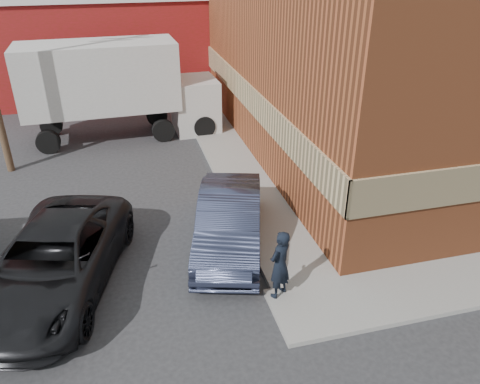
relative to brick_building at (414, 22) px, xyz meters
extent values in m
plane|color=#28282B|center=(-8.50, -9.00, -4.68)|extent=(90.00, 90.00, 0.00)
cube|color=brown|center=(0.00, 0.00, -0.18)|extent=(14.00, 18.00, 9.00)
cube|color=tan|center=(-7.04, 0.00, -2.38)|extent=(0.08, 18.16, 1.00)
cube|color=gray|center=(-7.90, 0.00, -4.62)|extent=(1.80, 18.00, 0.12)
cube|color=maroon|center=(-14.50, 11.00, -2.18)|extent=(16.00, 8.00, 5.00)
imported|color=black|center=(-8.70, -9.25, -3.70)|extent=(0.75, 0.69, 1.73)
imported|color=#2C314A|center=(-9.30, -6.80, -3.90)|extent=(2.93, 5.03, 1.57)
imported|color=black|center=(-13.74, -7.53, -3.89)|extent=(4.13, 6.21, 1.58)
cube|color=beige|center=(-12.50, 2.50, -2.03)|extent=(6.33, 2.71, 2.71)
cube|color=#1D6E2D|center=(-12.45, 1.24, -2.44)|extent=(6.04, 0.23, 0.83)
cube|color=beige|center=(-8.44, 2.64, -3.54)|extent=(1.95, 2.35, 2.29)
cylinder|color=black|center=(-14.75, 1.39, -4.21)|extent=(0.95, 0.34, 0.94)
cylinder|color=black|center=(-14.82, 3.47, -4.21)|extent=(0.95, 0.34, 0.94)
cylinder|color=black|center=(-10.17, 1.54, -4.21)|extent=(0.95, 0.34, 0.94)
cylinder|color=black|center=(-10.24, 3.62, -4.21)|extent=(0.95, 0.34, 0.94)
cylinder|color=black|center=(-8.40, 1.60, -4.21)|extent=(0.95, 0.34, 0.94)
cylinder|color=black|center=(-8.47, 3.68, -4.21)|extent=(0.95, 0.34, 0.94)
camera|label=1|loc=(-11.74, -17.35, 2.71)|focal=35.00mm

